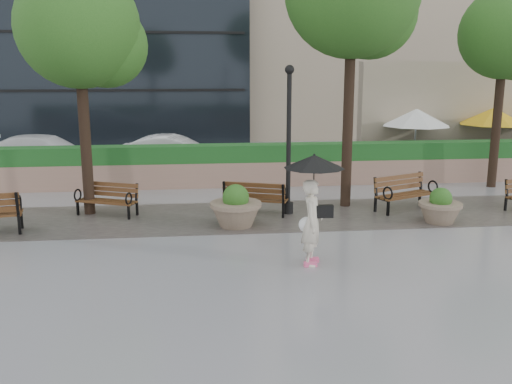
{
  "coord_description": "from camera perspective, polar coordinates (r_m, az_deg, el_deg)",
  "views": [
    {
      "loc": [
        -1.83,
        -11.26,
        3.81
      ],
      "look_at": [
        -0.47,
        0.96,
        1.1
      ],
      "focal_mm": 40.0,
      "sensor_mm": 36.0,
      "label": 1
    }
  ],
  "objects": [
    {
      "name": "cafe_wall",
      "position": [
        24.16,
        21.85,
        7.25
      ],
      "size": [
        10.0,
        0.6,
        4.0
      ],
      "primitive_type": "cube",
      "color": "tan",
      "rests_on": "ground"
    },
    {
      "name": "ground",
      "position": [
        12.03,
        2.77,
        -6.05
      ],
      "size": [
        100.0,
        100.0,
        0.0
      ],
      "primitive_type": "plane",
      "color": "gray",
      "rests_on": "ground"
    },
    {
      "name": "tree_0",
      "position": [
        15.34,
        -16.71,
        15.03
      ],
      "size": [
        3.19,
        3.05,
        6.3
      ],
      "color": "black",
      "rests_on": "ground"
    },
    {
      "name": "car_right",
      "position": [
        21.23,
        -8.23,
        3.8
      ],
      "size": [
        4.28,
        2.1,
        1.35
      ],
      "primitive_type": "imported",
      "rotation": [
        0.0,
        0.0,
        1.4
      ],
      "color": "white",
      "rests_on": "ground"
    },
    {
      "name": "bench_1",
      "position": [
        15.37,
        -14.64,
        -1.38
      ],
      "size": [
        1.68,
        1.19,
        0.84
      ],
      "rotation": [
        0.0,
        0.0,
        -0.4
      ],
      "color": "brown",
      "rests_on": "ground"
    },
    {
      "name": "tree_2",
      "position": [
        19.82,
        23.87,
        13.86
      ],
      "size": [
        2.96,
        2.77,
        6.19
      ],
      "color": "black",
      "rests_on": "ground"
    },
    {
      "name": "hedge_wall",
      "position": [
        18.62,
        -0.59,
        2.7
      ],
      "size": [
        24.0,
        0.8,
        1.35
      ],
      "color": "#967261",
      "rests_on": "ground"
    },
    {
      "name": "patio_umb_yellow_a",
      "position": [
        23.18,
        22.64,
        6.97
      ],
      "size": [
        2.5,
        2.5,
        2.3
      ],
      "color": "black",
      "rests_on": "ground"
    },
    {
      "name": "car_left",
      "position": [
        22.24,
        -20.25,
        3.59
      ],
      "size": [
        4.97,
        2.61,
        1.38
      ],
      "primitive_type": "imported",
      "rotation": [
        0.0,
        0.0,
        1.42
      ],
      "color": "white",
      "rests_on": "ground"
    },
    {
      "name": "pedestrian",
      "position": [
        11.04,
        5.73,
        -0.68
      ],
      "size": [
        1.18,
        1.18,
        2.16
      ],
      "rotation": [
        0.0,
        0.0,
        1.2
      ],
      "color": "beige",
      "rests_on": "ground"
    },
    {
      "name": "lamppost",
      "position": [
        14.82,
        3.27,
        4.19
      ],
      "size": [
        0.28,
        0.28,
        3.86
      ],
      "color": "black",
      "rests_on": "ground"
    },
    {
      "name": "planter_right",
      "position": [
        14.87,
        17.93,
        -1.65
      ],
      "size": [
        1.07,
        1.07,
        0.89
      ],
      "color": "#7F6B56",
      "rests_on": "ground"
    },
    {
      "name": "planter_left",
      "position": [
        13.83,
        -2.03,
        -1.82
      ],
      "size": [
        1.25,
        1.25,
        1.05
      ],
      "color": "#7F6B56",
      "rests_on": "ground"
    },
    {
      "name": "bench_3",
      "position": [
        15.93,
        14.63,
        -0.79
      ],
      "size": [
        1.86,
        1.34,
        0.93
      ],
      "rotation": [
        0.0,
        0.0,
        0.42
      ],
      "color": "brown",
      "rests_on": "ground"
    },
    {
      "name": "cobble_strip",
      "position": [
        14.87,
        0.95,
        -2.4
      ],
      "size": [
        28.0,
        3.2,
        0.01
      ],
      "primitive_type": "cube",
      "color": "#383330",
      "rests_on": "ground"
    },
    {
      "name": "asphalt_street",
      "position": [
        22.66,
        -1.6,
        2.75
      ],
      "size": [
        40.0,
        7.0,
        0.0
      ],
      "primitive_type": "cube",
      "color": "black",
      "rests_on": "ground"
    },
    {
      "name": "cafe_hedge",
      "position": [
        22.18,
        23.02,
        2.72
      ],
      "size": [
        8.0,
        0.5,
        0.9
      ],
      "primitive_type": "cube",
      "color": "#1B511F",
      "rests_on": "ground"
    },
    {
      "name": "bench_2",
      "position": [
        15.0,
        -0.04,
        -1.25
      ],
      "size": [
        1.76,
        1.19,
        0.89
      ],
      "rotation": [
        0.0,
        0.0,
        2.78
      ],
      "color": "brown",
      "rests_on": "ground"
    },
    {
      "name": "patio_umb_white",
      "position": [
        21.67,
        15.74,
        7.15
      ],
      "size": [
        2.5,
        2.5,
        2.3
      ],
      "color": "black",
      "rests_on": "ground"
    }
  ]
}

